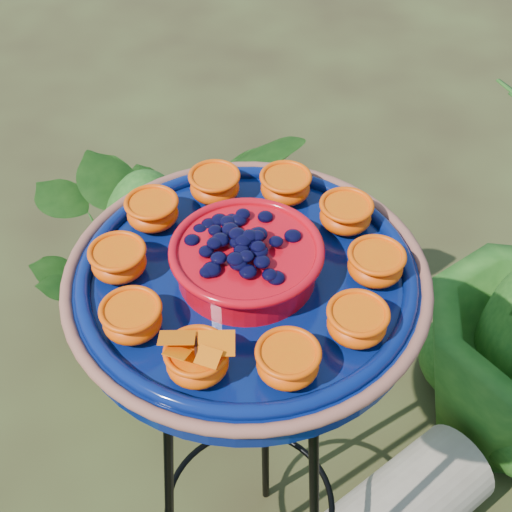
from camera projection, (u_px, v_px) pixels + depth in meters
name	position (u px, v px, depth m)	size (l,w,h in m)	color
tripod_stand	(249.00, 438.00, 1.30)	(0.37, 0.39, 0.98)	black
feeder_dish	(247.00, 275.00, 1.00)	(0.52, 0.52, 0.12)	#071653
shrub_back_left	(153.00, 253.00, 1.93)	(0.72, 0.63, 0.80)	#184713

